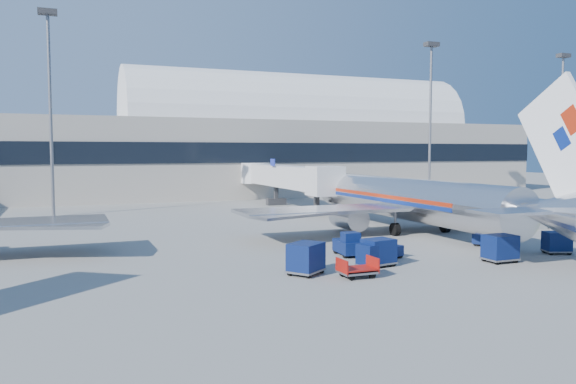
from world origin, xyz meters
name	(u,v)px	position (x,y,z in m)	size (l,w,h in m)	color
ground	(336,248)	(0.00, 0.00, 0.00)	(260.00, 260.00, 0.00)	gray
terminal	(99,149)	(-13.60, 55.96, 7.52)	(170.00, 28.15, 21.00)	#B2AA9E
airliner_main	(414,200)	(10.00, 4.51, 2.93)	(32.00, 37.26, 12.07)	silver
jetbridge_near	(282,177)	(7.60, 30.81, 3.93)	(4.40, 27.50, 6.25)	silver
mast_west	(50,82)	(-20.00, 30.00, 14.79)	(2.00, 1.20, 22.60)	slate
mast_east	(431,98)	(30.00, 30.00, 14.79)	(2.00, 1.20, 22.60)	slate
mast_far_east	(562,103)	(55.00, 30.00, 14.79)	(2.00, 1.20, 22.60)	slate
barrier_near	(505,226)	(18.00, 2.00, 0.45)	(3.00, 0.55, 0.90)	#9E9E96
barrier_mid	(533,225)	(21.30, 2.00, 0.45)	(3.00, 0.55, 0.90)	#9E9E96
barrier_far	(560,223)	(24.60, 2.00, 0.45)	(3.00, 0.55, 0.90)	#9E9E96
tug_lead	(387,250)	(1.20, -5.24, 0.63)	(2.38, 1.80, 1.39)	#091748
tug_right	(488,237)	(11.03, -3.66, 0.68)	(2.29, 2.49, 1.48)	#091748
tug_left	(348,245)	(-0.68, -3.19, 0.77)	(1.56, 2.72, 1.69)	#091748
cart_train_a	(378,252)	(-0.55, -7.02, 0.92)	(2.17, 1.79, 1.72)	#091748
cart_train_b	(371,255)	(-1.18, -7.24, 0.79)	(1.96, 1.70, 1.47)	#091748
cart_train_c	(306,258)	(-5.76, -7.55, 1.00)	(2.66, 2.55, 1.87)	#091748
cart_solo_near	(500,248)	(7.45, -8.88, 0.96)	(2.04, 1.56, 1.79)	#091748
cart_solo_far	(557,242)	(13.38, -7.96, 0.83)	(2.10, 1.85, 1.55)	#091748
cart_open_red	(358,271)	(-3.32, -9.37, 0.40)	(2.11, 1.49, 0.56)	slate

